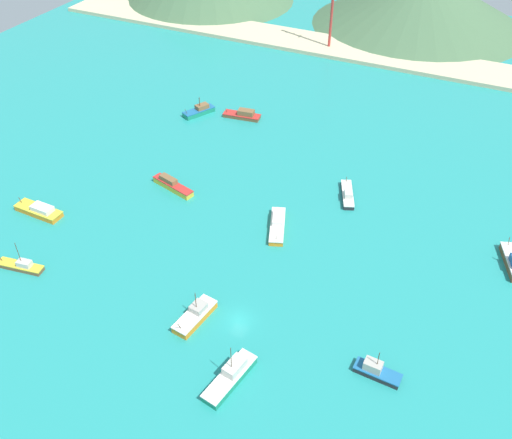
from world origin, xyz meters
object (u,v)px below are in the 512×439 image
object	(u,v)px
fishing_boat_7	(21,266)
fishing_boat_2	(348,195)
fishing_boat_1	(39,210)
fishing_boat_3	(376,371)
fishing_boat_9	(243,115)
fishing_boat_4	(231,376)
fishing_boat_8	(277,225)
fishing_boat_0	(195,315)
fishing_boat_10	(172,185)
fishing_boat_6	(199,111)

from	to	relation	value
fishing_boat_7	fishing_boat_2	bearing A→B (deg)	44.55
fishing_boat_1	fishing_boat_2	world-z (taller)	fishing_boat_1
fishing_boat_3	fishing_boat_9	distance (m)	80.97
fishing_boat_4	fishing_boat_9	bearing A→B (deg)	115.04
fishing_boat_2	fishing_boat_9	bearing A→B (deg)	148.59
fishing_boat_4	fishing_boat_8	size ratio (longest dim) A/B	0.96
fishing_boat_2	fishing_boat_9	world-z (taller)	fishing_boat_9
fishing_boat_3	fishing_boat_8	size ratio (longest dim) A/B	0.65
fishing_boat_2	fishing_boat_3	distance (m)	43.97
fishing_boat_0	fishing_boat_10	world-z (taller)	fishing_boat_0
fishing_boat_3	fishing_boat_6	distance (m)	86.55
fishing_boat_10	fishing_boat_7	bearing A→B (deg)	-109.34
fishing_boat_10	fishing_boat_3	bearing A→B (deg)	-27.56
fishing_boat_4	fishing_boat_7	size ratio (longest dim) A/B	1.19
fishing_boat_2	fishing_boat_8	xyz separation A→B (m)	(-9.30, -15.37, 0.09)
fishing_boat_8	fishing_boat_9	size ratio (longest dim) A/B	1.11
fishing_boat_8	fishing_boat_3	bearing A→B (deg)	-42.91
fishing_boat_3	fishing_boat_4	world-z (taller)	fishing_boat_4
fishing_boat_1	fishing_boat_0	bearing A→B (deg)	-14.04
fishing_boat_4	fishing_boat_8	distance (m)	35.87
fishing_boat_0	fishing_boat_7	distance (m)	34.37
fishing_boat_7	fishing_boat_3	bearing A→B (deg)	4.69
fishing_boat_0	fishing_boat_9	xyz separation A→B (m)	(-22.89, 63.76, -0.07)
fishing_boat_0	fishing_boat_9	distance (m)	67.74
fishing_boat_6	fishing_boat_8	bearing A→B (deg)	-42.49
fishing_boat_0	fishing_boat_8	distance (m)	27.19
fishing_boat_4	fishing_boat_6	size ratio (longest dim) A/B	1.19
fishing_boat_10	fishing_boat_4	bearing A→B (deg)	-48.23
fishing_boat_6	fishing_boat_7	world-z (taller)	fishing_boat_7
fishing_boat_2	fishing_boat_7	world-z (taller)	fishing_boat_7
fishing_boat_7	fishing_boat_10	xyz separation A→B (m)	(11.43, 32.57, 0.23)
fishing_boat_3	fishing_boat_8	xyz separation A→B (m)	(-26.84, 24.95, -0.07)
fishing_boat_0	fishing_boat_4	size ratio (longest dim) A/B	0.85
fishing_boat_3	fishing_boat_9	world-z (taller)	fishing_boat_3
fishing_boat_4	fishing_boat_1	bearing A→B (deg)	160.70
fishing_boat_3	fishing_boat_8	distance (m)	36.64
fishing_boat_1	fishing_boat_2	bearing A→B (deg)	30.31
fishing_boat_0	fishing_boat_3	bearing A→B (deg)	4.06
fishing_boat_3	fishing_boat_8	world-z (taller)	fishing_boat_3
fishing_boat_3	fishing_boat_4	size ratio (longest dim) A/B	0.68
fishing_boat_4	fishing_boat_9	world-z (taller)	fishing_boat_4
fishing_boat_6	fishing_boat_10	distance (m)	33.28
fishing_boat_1	fishing_boat_3	xyz separation A→B (m)	(71.98, -8.50, 0.04)
fishing_boat_7	fishing_boat_4	bearing A→B (deg)	-6.14
fishing_boat_3	fishing_boat_4	xyz separation A→B (m)	(-18.99, -10.06, 0.15)
fishing_boat_2	fishing_boat_8	distance (m)	17.97
fishing_boat_2	fishing_boat_9	size ratio (longest dim) A/B	0.97
fishing_boat_0	fishing_boat_3	distance (m)	29.67
fishing_boat_9	fishing_boat_2	bearing A→B (deg)	-31.41
fishing_boat_6	fishing_boat_1	bearing A→B (deg)	-99.44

